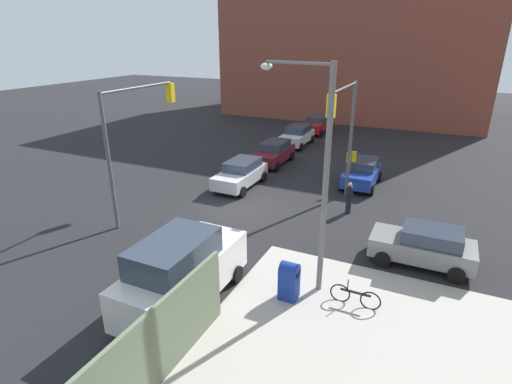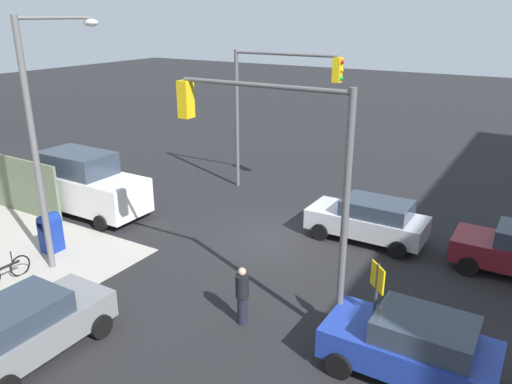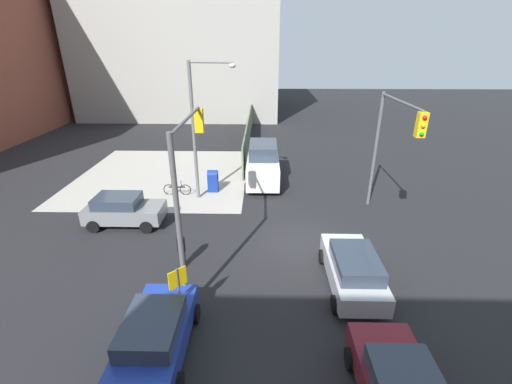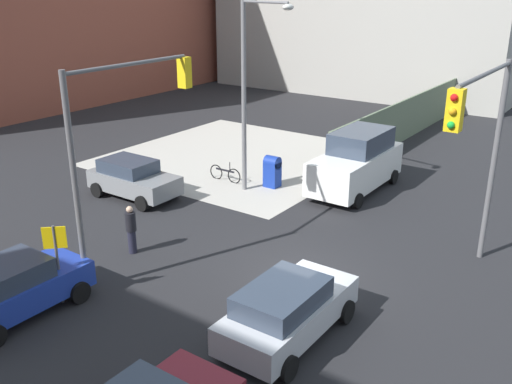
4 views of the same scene
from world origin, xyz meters
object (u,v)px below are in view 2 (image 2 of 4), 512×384
object	(u,v)px
traffic_signal_se_corner	(274,95)
street_lamp_corner	(43,127)
sedan_silver	(369,219)
van_white_delivery	(85,184)
traffic_signal_nw_corner	(276,159)
bicycle_leaning_on_fence	(5,272)
hatchback_gray	(27,326)
hatchback_blue	(412,345)
mailbox_blue	(50,231)
pedestrian_crossing	(242,295)

from	to	relation	value
traffic_signal_se_corner	street_lamp_corner	size ratio (longest dim) A/B	0.81
sedan_silver	street_lamp_corner	bearing A→B (deg)	40.83
van_white_delivery	street_lamp_corner	bearing A→B (deg)	128.24
traffic_signal_nw_corner	bicycle_leaning_on_fence	xyz separation A→B (m)	(8.19, 2.70, -4.26)
traffic_signal_nw_corner	hatchback_gray	distance (m)	7.33
traffic_signal_nw_corner	hatchback_blue	world-z (taller)	traffic_signal_nw_corner
hatchback_blue	bicycle_leaning_on_fence	world-z (taller)	hatchback_blue
mailbox_blue	sedan_silver	distance (m)	11.50
street_lamp_corner	hatchback_blue	distance (m)	12.26
hatchback_gray	bicycle_leaning_on_fence	size ratio (longest dim) A/B	2.27
mailbox_blue	hatchback_gray	bearing A→B (deg)	137.62
traffic_signal_nw_corner	hatchback_gray	bearing A→B (deg)	46.73
traffic_signal_nw_corner	street_lamp_corner	xyz separation A→B (m)	(7.72, 0.94, 0.10)
street_lamp_corner	mailbox_blue	xyz separation A→B (m)	(1.06, -0.44, -3.94)
hatchback_blue	pedestrian_crossing	bearing A→B (deg)	3.02
sedan_silver	hatchback_blue	bearing A→B (deg)	116.66
sedan_silver	mailbox_blue	bearing A→B (deg)	35.71
van_white_delivery	bicycle_leaning_on_fence	distance (m)	5.98
traffic_signal_se_corner	hatchback_gray	size ratio (longest dim) A/B	1.64
van_white_delivery	hatchback_gray	bearing A→B (deg)	130.75
traffic_signal_nw_corner	pedestrian_crossing	bearing A→B (deg)	49.93
van_white_delivery	sedan_silver	bearing A→B (deg)	-162.49
street_lamp_corner	bicycle_leaning_on_fence	bearing A→B (deg)	75.23
bicycle_leaning_on_fence	hatchback_blue	bearing A→B (deg)	-169.54
bicycle_leaning_on_fence	pedestrian_crossing	bearing A→B (deg)	-165.28
hatchback_blue	hatchback_gray	xyz separation A→B (m)	(8.22, 4.12, 0.00)
street_lamp_corner	hatchback_gray	xyz separation A→B (m)	(-3.41, 3.65, -3.86)
mailbox_blue	pedestrian_crossing	world-z (taller)	pedestrian_crossing
hatchback_blue	hatchback_gray	distance (m)	9.19
mailbox_blue	bicycle_leaning_on_fence	xyz separation A→B (m)	(-0.60, 2.20, -0.42)
hatchback_blue	pedestrian_crossing	world-z (taller)	pedestrian_crossing
street_lamp_corner	sedan_silver	xyz separation A→B (m)	(-8.28, -7.15, -3.86)
street_lamp_corner	hatchback_blue	size ratio (longest dim) A/B	2.06
street_lamp_corner	pedestrian_crossing	xyz separation A→B (m)	(-7.14, -0.24, -3.82)
traffic_signal_se_corner	hatchback_gray	bearing A→B (deg)	93.21
hatchback_gray	sedan_silver	bearing A→B (deg)	-114.26
sedan_silver	van_white_delivery	distance (m)	11.69
traffic_signal_nw_corner	sedan_silver	distance (m)	7.28
traffic_signal_se_corner	sedan_silver	distance (m)	7.33
traffic_signal_se_corner	mailbox_blue	distance (m)	10.90
hatchback_gray	street_lamp_corner	bearing A→B (deg)	-46.92
street_lamp_corner	hatchback_gray	bearing A→B (deg)	133.08
traffic_signal_nw_corner	mailbox_blue	bearing A→B (deg)	3.26
traffic_signal_nw_corner	traffic_signal_se_corner	size ratio (longest dim) A/B	1.00
pedestrian_crossing	hatchback_blue	bearing A→B (deg)	95.54
traffic_signal_nw_corner	traffic_signal_se_corner	world-z (taller)	same
traffic_signal_se_corner	van_white_delivery	xyz separation A→B (m)	(5.51, 6.30, -3.34)
pedestrian_crossing	street_lamp_corner	bearing A→B (deg)	-85.58
hatchback_gray	mailbox_blue	bearing A→B (deg)	-42.38
mailbox_blue	hatchback_gray	world-z (taller)	hatchback_gray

